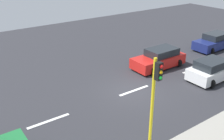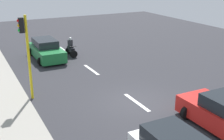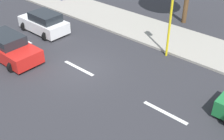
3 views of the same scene
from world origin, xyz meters
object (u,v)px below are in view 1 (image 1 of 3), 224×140
at_px(car_red, 159,59).
at_px(traffic_light_corner, 155,94).
at_px(car_dark_blue, 214,42).
at_px(car_white, 212,70).

bearing_deg(car_red, traffic_light_corner, -46.61).
distance_m(car_dark_blue, car_white, 7.00).
distance_m(car_dark_blue, car_red, 7.32).
bearing_deg(car_white, car_dark_blue, 124.38).
height_order(car_white, traffic_light_corner, traffic_light_corner).
distance_m(car_white, car_red, 4.09).
bearing_deg(car_dark_blue, car_white, -55.62).
xyz_separation_m(car_white, traffic_light_corner, (2.99, -8.72, 2.22)).
relative_size(car_dark_blue, car_white, 1.05).
relative_size(car_white, traffic_light_corner, 0.86).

